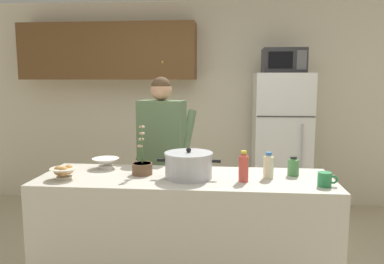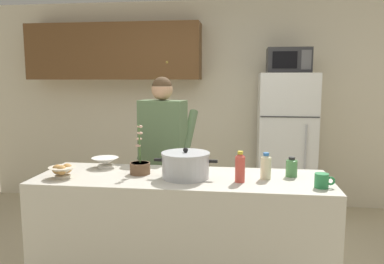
{
  "view_description": "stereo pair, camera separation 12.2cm",
  "coord_description": "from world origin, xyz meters",
  "px_view_note": "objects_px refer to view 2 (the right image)",
  "views": [
    {
      "loc": [
        0.3,
        -2.67,
        1.62
      ],
      "look_at": [
        0.0,
        0.55,
        1.17
      ],
      "focal_mm": 35.59,
      "sensor_mm": 36.0,
      "label": 1
    },
    {
      "loc": [
        0.42,
        -2.65,
        1.62
      ],
      "look_at": [
        0.0,
        0.55,
        1.17
      ],
      "focal_mm": 35.59,
      "sensor_mm": 36.0,
      "label": 2
    }
  ],
  "objects_px": {
    "microwave": "(288,61)",
    "bread_bowl": "(62,171)",
    "cooking_pot": "(186,165)",
    "empty_bowl": "(105,162)",
    "refrigerator": "(285,146)",
    "bottle_mid_counter": "(266,166)",
    "bottle_near_edge": "(292,167)",
    "person_near_pot": "(163,144)",
    "coffee_mug": "(322,181)",
    "bottle_far_corner": "(240,167)",
    "potted_orchid": "(140,166)"
  },
  "relations": [
    {
      "from": "refrigerator",
      "to": "cooking_pot",
      "type": "distance_m",
      "value": 2.09
    },
    {
      "from": "refrigerator",
      "to": "potted_orchid",
      "type": "xyz_separation_m",
      "value": [
        -1.26,
        -1.82,
        0.14
      ]
    },
    {
      "from": "microwave",
      "to": "bottle_near_edge",
      "type": "bearing_deg",
      "value": -94.98
    },
    {
      "from": "cooking_pot",
      "to": "empty_bowl",
      "type": "xyz_separation_m",
      "value": [
        -0.68,
        0.23,
        -0.05
      ]
    },
    {
      "from": "bottle_far_corner",
      "to": "person_near_pot",
      "type": "bearing_deg",
      "value": 130.48
    },
    {
      "from": "microwave",
      "to": "person_near_pot",
      "type": "distance_m",
      "value": 1.83
    },
    {
      "from": "bread_bowl",
      "to": "potted_orchid",
      "type": "height_order",
      "value": "potted_orchid"
    },
    {
      "from": "person_near_pot",
      "to": "cooking_pot",
      "type": "bearing_deg",
      "value": -67.17
    },
    {
      "from": "bottle_far_corner",
      "to": "empty_bowl",
      "type": "bearing_deg",
      "value": 164.5
    },
    {
      "from": "empty_bowl",
      "to": "bottle_mid_counter",
      "type": "relative_size",
      "value": 1.13
    },
    {
      "from": "bread_bowl",
      "to": "bottle_mid_counter",
      "type": "bearing_deg",
      "value": 6.33
    },
    {
      "from": "bottle_mid_counter",
      "to": "bottle_far_corner",
      "type": "relative_size",
      "value": 0.88
    },
    {
      "from": "person_near_pot",
      "to": "bottle_near_edge",
      "type": "xyz_separation_m",
      "value": [
        1.08,
        -0.63,
        -0.03
      ]
    },
    {
      "from": "person_near_pot",
      "to": "bottle_mid_counter",
      "type": "distance_m",
      "value": 1.15
    },
    {
      "from": "person_near_pot",
      "to": "coffee_mug",
      "type": "distance_m",
      "value": 1.54
    },
    {
      "from": "coffee_mug",
      "to": "bottle_far_corner",
      "type": "xyz_separation_m",
      "value": [
        -0.53,
        0.07,
        0.06
      ]
    },
    {
      "from": "coffee_mug",
      "to": "bread_bowl",
      "type": "relative_size",
      "value": 0.67
    },
    {
      "from": "refrigerator",
      "to": "person_near_pot",
      "type": "bearing_deg",
      "value": -137.89
    },
    {
      "from": "coffee_mug",
      "to": "bottle_mid_counter",
      "type": "bearing_deg",
      "value": 153.17
    },
    {
      "from": "microwave",
      "to": "coffee_mug",
      "type": "bearing_deg",
      "value": -89.71
    },
    {
      "from": "refrigerator",
      "to": "bread_bowl",
      "type": "relative_size",
      "value": 8.63
    },
    {
      "from": "coffee_mug",
      "to": "potted_orchid",
      "type": "relative_size",
      "value": 0.35
    },
    {
      "from": "coffee_mug",
      "to": "potted_orchid",
      "type": "bearing_deg",
      "value": 171.03
    },
    {
      "from": "bread_bowl",
      "to": "bottle_far_corner",
      "type": "xyz_separation_m",
      "value": [
        1.26,
        0.06,
        0.05
      ]
    },
    {
      "from": "cooking_pot",
      "to": "bottle_near_edge",
      "type": "height_order",
      "value": "cooking_pot"
    },
    {
      "from": "bottle_near_edge",
      "to": "bottle_far_corner",
      "type": "xyz_separation_m",
      "value": [
        -0.37,
        -0.2,
        0.03
      ]
    },
    {
      "from": "refrigerator",
      "to": "bread_bowl",
      "type": "xyz_separation_m",
      "value": [
        -1.78,
        -2.0,
        0.13
      ]
    },
    {
      "from": "bread_bowl",
      "to": "bottle_far_corner",
      "type": "distance_m",
      "value": 1.26
    },
    {
      "from": "coffee_mug",
      "to": "bottle_far_corner",
      "type": "height_order",
      "value": "bottle_far_corner"
    },
    {
      "from": "cooking_pot",
      "to": "bread_bowl",
      "type": "bearing_deg",
      "value": -172.29
    },
    {
      "from": "microwave",
      "to": "bottle_mid_counter",
      "type": "xyz_separation_m",
      "value": [
        -0.34,
        -1.82,
        -0.82
      ]
    },
    {
      "from": "cooking_pot",
      "to": "bottle_far_corner",
      "type": "bearing_deg",
      "value": -9.17
    },
    {
      "from": "microwave",
      "to": "cooking_pot",
      "type": "xyz_separation_m",
      "value": [
        -0.91,
        -1.86,
        -0.81
      ]
    },
    {
      "from": "refrigerator",
      "to": "bread_bowl",
      "type": "distance_m",
      "value": 2.68
    },
    {
      "from": "coffee_mug",
      "to": "bottle_near_edge",
      "type": "xyz_separation_m",
      "value": [
        -0.16,
        0.27,
        0.02
      ]
    },
    {
      "from": "refrigerator",
      "to": "bottle_mid_counter",
      "type": "height_order",
      "value": "refrigerator"
    },
    {
      "from": "coffee_mug",
      "to": "bottle_mid_counter",
      "type": "xyz_separation_m",
      "value": [
        -0.35,
        0.18,
        0.04
      ]
    },
    {
      "from": "coffee_mug",
      "to": "empty_bowl",
      "type": "relative_size",
      "value": 0.61
    },
    {
      "from": "refrigerator",
      "to": "microwave",
      "type": "bearing_deg",
      "value": -89.93
    },
    {
      "from": "cooking_pot",
      "to": "bottle_near_edge",
      "type": "relative_size",
      "value": 3.18
    },
    {
      "from": "empty_bowl",
      "to": "bottle_mid_counter",
      "type": "height_order",
      "value": "bottle_mid_counter"
    },
    {
      "from": "bread_bowl",
      "to": "potted_orchid",
      "type": "xyz_separation_m",
      "value": [
        0.52,
        0.18,
        0.01
      ]
    },
    {
      "from": "empty_bowl",
      "to": "bottle_near_edge",
      "type": "bearing_deg",
      "value": -3.97
    },
    {
      "from": "bread_bowl",
      "to": "coffee_mug",
      "type": "bearing_deg",
      "value": -0.56
    },
    {
      "from": "microwave",
      "to": "bottle_mid_counter",
      "type": "relative_size",
      "value": 2.55
    },
    {
      "from": "microwave",
      "to": "bread_bowl",
      "type": "relative_size",
      "value": 2.45
    },
    {
      "from": "empty_bowl",
      "to": "refrigerator",
      "type": "bearing_deg",
      "value": 45.99
    },
    {
      "from": "bottle_near_edge",
      "to": "refrigerator",
      "type": "bearing_deg",
      "value": 85.08
    },
    {
      "from": "person_near_pot",
      "to": "potted_orchid",
      "type": "height_order",
      "value": "person_near_pot"
    },
    {
      "from": "cooking_pot",
      "to": "empty_bowl",
      "type": "distance_m",
      "value": 0.73
    }
  ]
}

